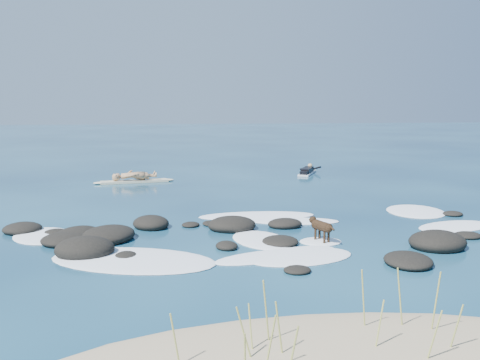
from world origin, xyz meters
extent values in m
plane|color=#0A2642|center=(0.00, 0.00, 0.00)|extent=(160.00, 160.00, 0.00)
cylinder|color=#A1A54F|center=(0.57, -7.77, 0.52)|extent=(0.19, 0.14, 0.79)
cylinder|color=#A1A54F|center=(-0.81, -7.78, 0.56)|extent=(0.14, 0.04, 0.88)
cylinder|color=#A1A54F|center=(0.63, -7.05, 0.63)|extent=(0.14, 0.09, 1.02)
cylinder|color=#A1A54F|center=(-0.90, -7.37, 0.65)|extent=(0.15, 0.12, 1.05)
cylinder|color=#A1A54F|center=(-1.04, -8.23, 0.57)|extent=(0.19, 0.04, 0.88)
cylinder|color=#A1A54F|center=(1.20, -7.07, 0.63)|extent=(0.16, 0.03, 1.02)
cylinder|color=#A1A54F|center=(1.11, -8.24, 0.54)|extent=(0.20, 0.08, 0.82)
cylinder|color=#A1A54F|center=(-1.28, -7.83, 0.55)|extent=(0.25, 0.05, 0.84)
cylinder|color=#A1A54F|center=(1.62, -7.35, 0.64)|extent=(0.07, 0.16, 1.04)
cylinder|color=#A1A54F|center=(1.57, -7.97, 0.51)|extent=(0.15, 0.12, 0.78)
cylinder|color=#A1A54F|center=(-2.17, -7.85, 0.53)|extent=(0.16, 0.06, 0.82)
cylinder|color=#A1A54F|center=(-1.15, -7.55, 0.50)|extent=(0.07, 0.18, 0.75)
ellipsoid|color=black|center=(-6.16, 1.00, 0.09)|extent=(1.34, 1.33, 0.35)
ellipsoid|color=black|center=(-0.87, 1.10, 0.03)|extent=(0.59, 0.71, 0.14)
ellipsoid|color=black|center=(-4.53, 0.04, 0.10)|extent=(1.56, 1.74, 0.39)
ellipsoid|color=black|center=(-3.72, -0.24, 0.12)|extent=(1.91, 2.08, 0.46)
ellipsoid|color=black|center=(-1.47, 1.02, 0.04)|extent=(0.68, 0.73, 0.15)
ellipsoid|color=black|center=(-0.33, 0.48, 0.12)|extent=(1.45, 1.31, 0.48)
ellipsoid|color=black|center=(-5.17, 0.59, 0.05)|extent=(0.90, 0.86, 0.18)
ellipsoid|color=black|center=(-4.74, -0.41, 0.09)|extent=(1.70, 1.68, 0.35)
ellipsoid|color=black|center=(-3.16, -1.99, 0.04)|extent=(0.55, 0.67, 0.17)
ellipsoid|color=black|center=(-0.73, -1.54, 0.06)|extent=(0.63, 0.72, 0.23)
ellipsoid|color=black|center=(-4.12, -1.65, 0.15)|extent=(1.43, 1.28, 0.59)
ellipsoid|color=black|center=(4.47, -2.23, 0.14)|extent=(1.85, 1.75, 0.55)
ellipsoid|color=black|center=(3.11, -3.45, 0.08)|extent=(1.34, 1.49, 0.32)
ellipsoid|color=black|center=(-2.62, 1.05, 0.11)|extent=(1.34, 1.46, 0.45)
ellipsoid|color=black|center=(0.52, -3.62, 0.04)|extent=(0.67, 0.64, 0.16)
ellipsoid|color=black|center=(1.23, 0.52, 0.08)|extent=(1.10, 0.92, 0.33)
ellipsoid|color=black|center=(5.79, -1.41, 0.05)|extent=(0.86, 0.78, 0.19)
ellipsoid|color=black|center=(6.93, 1.29, 0.05)|extent=(0.64, 0.58, 0.18)
ellipsoid|color=black|center=(0.67, -1.32, 0.06)|extent=(1.09, 1.13, 0.25)
ellipsoid|color=white|center=(0.28, -0.92, 0.01)|extent=(1.92, 2.46, 0.12)
ellipsoid|color=white|center=(1.67, 1.16, 0.01)|extent=(2.89, 1.45, 0.12)
ellipsoid|color=white|center=(0.07, -2.45, 0.01)|extent=(2.77, 1.66, 0.12)
ellipsoid|color=white|center=(0.74, -2.36, 0.01)|extent=(2.72, 1.94, 0.12)
ellipsoid|color=white|center=(6.15, -0.20, 0.01)|extent=(2.77, 1.91, 0.12)
ellipsoid|color=white|center=(-5.48, 0.41, 0.01)|extent=(2.16, 2.47, 0.12)
ellipsoid|color=white|center=(0.88, -2.57, 0.01)|extent=(2.85, 1.97, 0.12)
ellipsoid|color=white|center=(0.70, 2.09, 0.01)|extent=(3.77, 1.41, 0.12)
ellipsoid|color=white|center=(-2.98, -2.26, 0.01)|extent=(4.41, 3.33, 0.12)
ellipsoid|color=white|center=(6.03, 2.01, 0.01)|extent=(2.46, 2.78, 0.12)
ellipsoid|color=white|center=(1.75, -1.31, 0.01)|extent=(1.10, 0.90, 0.12)
cube|color=beige|center=(-3.49, 10.10, 0.06)|extent=(3.08, 1.13, 0.10)
ellipsoid|color=beige|center=(-2.01, 10.35, 0.06)|extent=(0.65, 0.44, 0.11)
ellipsoid|color=beige|center=(-4.98, 9.84, 0.06)|extent=(0.65, 0.44, 0.11)
imported|color=tan|center=(-3.49, 10.10, 1.09)|extent=(0.58, 0.78, 1.96)
cube|color=white|center=(5.06, 11.82, 0.05)|extent=(1.49, 2.30, 0.08)
ellipsoid|color=white|center=(5.57, 12.85, 0.05)|extent=(0.47, 0.57, 0.09)
cube|color=black|center=(5.06, 11.82, 0.21)|extent=(1.00, 1.45, 0.23)
sphere|color=tan|center=(5.42, 12.55, 0.34)|extent=(0.32, 0.32, 0.24)
cylinder|color=black|center=(5.23, 12.82, 0.20)|extent=(0.58, 0.13, 0.26)
cylinder|color=black|center=(5.76, 12.56, 0.20)|extent=(0.45, 0.50, 0.26)
cube|color=black|center=(4.72, 11.11, 0.17)|extent=(0.57, 0.67, 0.15)
cylinder|color=black|center=(1.75, -1.41, 0.44)|extent=(0.43, 0.58, 0.25)
sphere|color=black|center=(1.66, -1.19, 0.44)|extent=(0.35, 0.35, 0.27)
sphere|color=black|center=(1.84, -1.63, 0.44)|extent=(0.31, 0.31, 0.24)
sphere|color=black|center=(1.60, -1.05, 0.53)|extent=(0.25, 0.25, 0.19)
cone|color=black|center=(1.56, -0.94, 0.52)|extent=(0.14, 0.15, 0.10)
cone|color=black|center=(1.56, -1.07, 0.61)|extent=(0.11, 0.09, 0.09)
cone|color=black|center=(1.65, -1.04, 0.61)|extent=(0.11, 0.09, 0.09)
cylinder|color=black|center=(1.62, -1.27, 0.17)|extent=(0.08, 0.08, 0.34)
cylinder|color=black|center=(1.74, -1.21, 0.17)|extent=(0.08, 0.08, 0.34)
cylinder|color=black|center=(1.75, -1.60, 0.17)|extent=(0.08, 0.08, 0.34)
cylinder|color=black|center=(1.88, -1.55, 0.17)|extent=(0.08, 0.08, 0.34)
cylinder|color=black|center=(1.88, -1.73, 0.49)|extent=(0.13, 0.25, 0.15)
camera|label=1|loc=(-2.31, -14.29, 3.55)|focal=40.00mm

